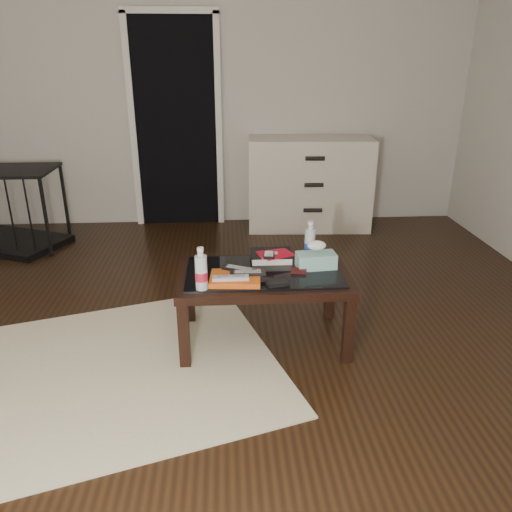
{
  "coord_description": "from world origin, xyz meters",
  "views": [
    {
      "loc": [
        0.06,
        -2.61,
        1.63
      ],
      "look_at": [
        0.23,
        0.08,
        0.55
      ],
      "focal_mm": 35.0,
      "sensor_mm": 36.0,
      "label": 1
    }
  ],
  "objects": [
    {
      "name": "remote_black_back",
      "position": [
        0.13,
        0.0,
        0.5
      ],
      "size": [
        0.2,
        0.14,
        0.02
      ],
      "primitive_type": "cube",
      "rotation": [
        0.0,
        0.0,
        -0.47
      ],
      "color": "black",
      "rests_on": "magazines"
    },
    {
      "name": "coffee_table",
      "position": [
        0.28,
        0.06,
        0.4
      ],
      "size": [
        1.0,
        0.6,
        0.46
      ],
      "color": "black",
      "rests_on": "ground"
    },
    {
      "name": "doorway",
      "position": [
        -0.4,
        2.47,
        1.02
      ],
      "size": [
        0.9,
        0.08,
        2.07
      ],
      "color": "black",
      "rests_on": "ground"
    },
    {
      "name": "water_bottle_right",
      "position": [
        0.58,
        0.25,
        0.58
      ],
      "size": [
        0.07,
        0.07,
        0.24
      ],
      "primitive_type": "cylinder",
      "rotation": [
        0.0,
        0.0,
        -0.08
      ],
      "color": "silver",
      "rests_on": "coffee_table"
    },
    {
      "name": "rug",
      "position": [
        -0.69,
        -0.26,
        0.01
      ],
      "size": [
        2.35,
        2.02,
        0.01
      ],
      "primitive_type": "cube",
      "rotation": [
        0.0,
        0.0,
        0.3
      ],
      "color": "#B8B08E",
      "rests_on": "ground"
    },
    {
      "name": "water_bottle_left",
      "position": [
        -0.07,
        -0.16,
        0.58
      ],
      "size": [
        0.07,
        0.07,
        0.24
      ],
      "primitive_type": "cylinder",
      "rotation": [
        0.0,
        0.0,
        0.09
      ],
      "color": "silver",
      "rests_on": "coffee_table"
    },
    {
      "name": "tissue_box",
      "position": [
        0.59,
        0.09,
        0.51
      ],
      "size": [
        0.24,
        0.14,
        0.09
      ],
      "primitive_type": "cube",
      "rotation": [
        0.0,
        0.0,
        0.09
      ],
      "color": "teal",
      "rests_on": "coffee_table"
    },
    {
      "name": "dresser",
      "position": [
        0.91,
        2.23,
        0.45
      ],
      "size": [
        1.23,
        0.57,
        0.9
      ],
      "rotation": [
        0.0,
        0.0,
        -0.06
      ],
      "color": "beige",
      "rests_on": "ground"
    },
    {
      "name": "ground",
      "position": [
        0.0,
        0.0,
        0.0
      ],
      "size": [
        5.0,
        5.0,
        0.0
      ],
      "primitive_type": "plane",
      "color": "black",
      "rests_on": "ground"
    },
    {
      "name": "room_shell",
      "position": [
        0.0,
        0.0,
        1.62
      ],
      "size": [
        5.0,
        5.0,
        5.0
      ],
      "color": "#BCB7AE",
      "rests_on": "ground"
    },
    {
      "name": "ipod",
      "position": [
        0.32,
        0.16,
        0.52
      ],
      "size": [
        0.08,
        0.11,
        0.02
      ],
      "primitive_type": "cube",
      "rotation": [
        0.0,
        0.0,
        -0.12
      ],
      "color": "black",
      "rests_on": "dvd_mailers"
    },
    {
      "name": "remote_black_front",
      "position": [
        0.18,
        -0.06,
        0.5
      ],
      "size": [
        0.2,
        0.05,
        0.02
      ],
      "primitive_type": "cube",
      "rotation": [
        0.0,
        0.0,
        -0.02
      ],
      "color": "black",
      "rests_on": "magazines"
    },
    {
      "name": "pet_crate",
      "position": [
        -1.9,
        1.85,
        0.23
      ],
      "size": [
        1.06,
        0.91,
        0.71
      ],
      "rotation": [
        0.0,
        0.0,
        -0.41
      ],
      "color": "black",
      "rests_on": "ground"
    },
    {
      "name": "textbook",
      "position": [
        0.34,
        0.23,
        0.48
      ],
      "size": [
        0.25,
        0.2,
        0.05
      ],
      "primitive_type": "cube",
      "rotation": [
        0.0,
        0.0,
        -0.0
      ],
      "color": "black",
      "rests_on": "coffee_table"
    },
    {
      "name": "wallet",
      "position": [
        0.34,
        -0.14,
        0.47
      ],
      "size": [
        0.13,
        0.1,
        0.02
      ],
      "primitive_type": "cube",
      "rotation": [
        0.0,
        0.0,
        0.23
      ],
      "color": "black",
      "rests_on": "coffee_table"
    },
    {
      "name": "dvd_mailers",
      "position": [
        0.35,
        0.21,
        0.51
      ],
      "size": [
        0.22,
        0.18,
        0.01
      ],
      "primitive_type": "cube",
      "rotation": [
        0.0,
        0.0,
        0.24
      ],
      "color": "#B00B1F",
      "rests_on": "textbook"
    },
    {
      "name": "magazines",
      "position": [
        0.11,
        -0.07,
        0.48
      ],
      "size": [
        0.3,
        0.23,
        0.03
      ],
      "primitive_type": "cube",
      "rotation": [
        0.0,
        0.0,
        -0.08
      ],
      "color": "#D15213",
      "rests_on": "coffee_table"
    },
    {
      "name": "flip_phone",
      "position": [
        0.48,
        0.02,
        0.47
      ],
      "size": [
        0.1,
        0.06,
        0.02
      ],
      "primitive_type": "cube",
      "rotation": [
        0.0,
        0.0,
        -0.19
      ],
      "color": "black",
      "rests_on": "coffee_table"
    },
    {
      "name": "remote_silver",
      "position": [
        0.08,
        -0.12,
        0.5
      ],
      "size": [
        0.2,
        0.05,
        0.02
      ],
      "primitive_type": "cube",
      "rotation": [
        0.0,
        0.0,
        0.01
      ],
      "color": "#AFAFB4",
      "rests_on": "magazines"
    }
  ]
}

